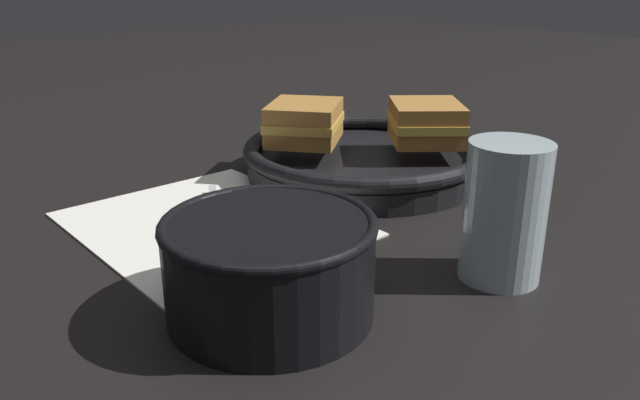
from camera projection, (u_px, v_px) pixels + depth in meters
ground_plane at (301, 238)px, 0.58m from camera, size 4.00×4.00×0.00m
napkin at (210, 223)px, 0.61m from camera, size 0.27×0.23×0.00m
soup_bowl at (270, 261)px, 0.44m from camera, size 0.15×0.15×0.07m
spoon at (217, 230)px, 0.57m from camera, size 0.16×0.10×0.01m
skillet at (364, 158)px, 0.74m from camera, size 0.29×0.29×0.04m
sandwich_near_left at (426, 122)px, 0.73m from camera, size 0.12×0.12×0.05m
sandwich_near_right at (305, 122)px, 0.73m from camera, size 0.12×0.12×0.05m
drinking_glass at (504, 212)px, 0.49m from camera, size 0.06×0.06×0.11m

